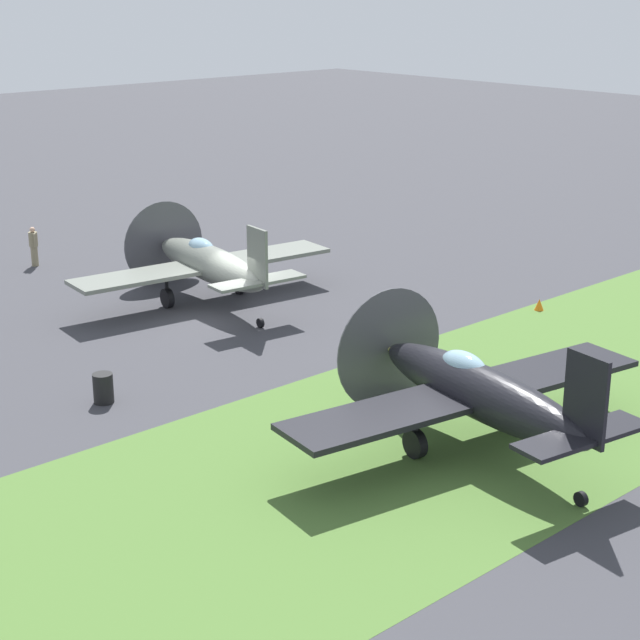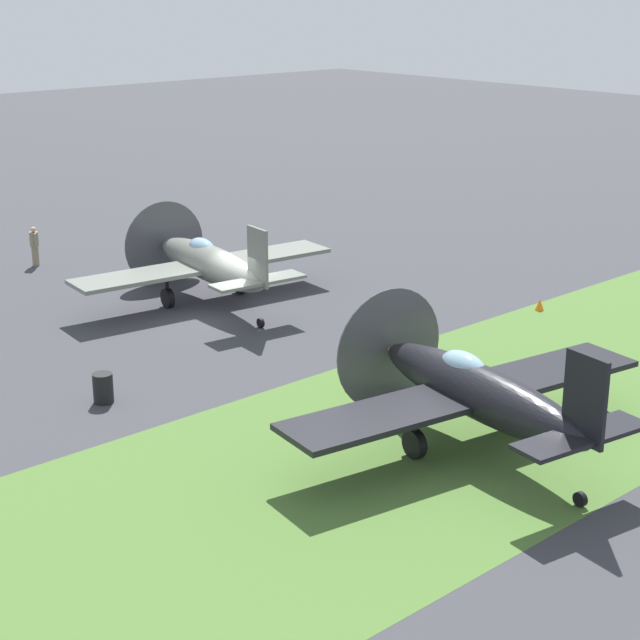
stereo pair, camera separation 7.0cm
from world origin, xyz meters
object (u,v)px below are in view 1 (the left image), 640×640
airplane_lead (208,263)px  runway_marker_cone (539,305)px  fuel_drum (103,388)px  ground_crew_chief (34,245)px  airplane_wingman (476,390)px

airplane_lead → runway_marker_cone: size_ratio=24.40×
fuel_drum → runway_marker_cone: fuel_drum is taller
ground_crew_chief → runway_marker_cone: size_ratio=3.93×
fuel_drum → runway_marker_cone: size_ratio=2.05×
airplane_wingman → runway_marker_cone: (11.26, 6.22, -1.44)m
ground_crew_chief → fuel_drum: size_ratio=1.92×
airplane_wingman → ground_crew_chief: airplane_wingman is taller
airplane_lead → fuel_drum: (-8.24, -5.99, -1.14)m
airplane_lead → runway_marker_cone: 12.67m
airplane_wingman → ground_crew_chief: size_ratio=6.46×
airplane_wingman → ground_crew_chief: 24.86m
ground_crew_chief → runway_marker_cone: ground_crew_chief is taller
fuel_drum → ground_crew_chief: bearing=69.3°
fuel_drum → airplane_wingman: bearing=-58.8°
airplane_lead → ground_crew_chief: size_ratio=6.20×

